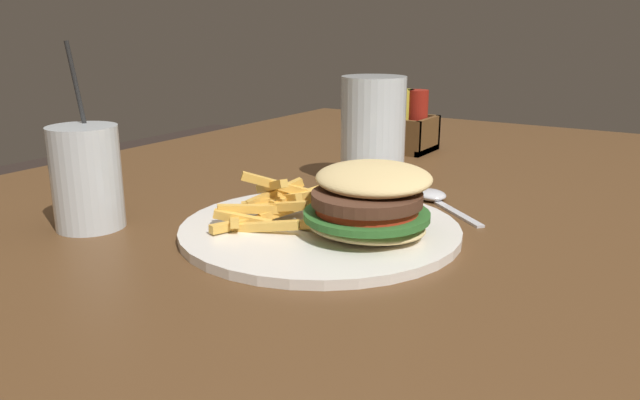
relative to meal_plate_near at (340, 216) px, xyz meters
name	(u,v)px	position (x,y,z in m)	size (l,w,h in m)	color
dining_table	(448,269)	(0.05, 0.20, -0.12)	(1.25, 1.39, 0.76)	brown
meal_plate_near	(340,216)	(0.00, 0.00, 0.00)	(0.30, 0.30, 0.08)	white
beer_glass	(373,133)	(-0.08, 0.22, 0.05)	(0.09, 0.09, 0.15)	silver
juice_glass	(87,181)	(-0.25, -0.12, 0.03)	(0.08, 0.08, 0.20)	silver
spoon	(434,197)	(0.03, 0.19, -0.02)	(0.13, 0.11, 0.01)	silver
condiment_caddy	(403,126)	(-0.15, 0.47, 0.02)	(0.10, 0.09, 0.11)	brown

